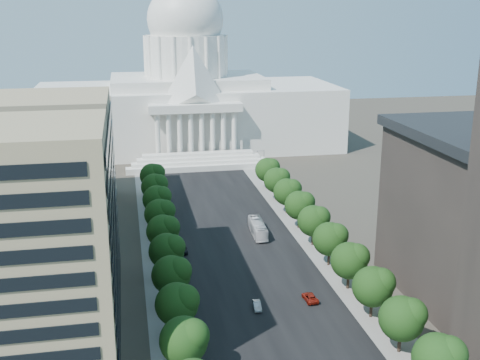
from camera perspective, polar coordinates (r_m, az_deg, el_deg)
road_asphalt at (r=160.29m, az=-1.25°, el=-4.23°), size 30.00×260.00×0.01m
sidewalk_left at (r=158.45m, az=-8.06°, el=-4.63°), size 8.00×260.00×0.02m
sidewalk_right at (r=164.33m, az=5.31°, el=-3.77°), size 8.00×260.00×0.02m
capitol at (r=247.01m, az=-5.01°, el=7.73°), size 120.00×56.00×73.00m
office_block_left_far at (r=165.00m, az=-18.56°, el=0.98°), size 38.00×52.00×30.00m
tree_l_b at (r=95.93m, az=-5.15°, el=-14.81°), size 7.79×7.60×9.97m
tree_l_c at (r=106.38m, az=-5.83°, el=-11.53°), size 7.79×7.60×9.97m
tree_l_d at (r=117.12m, az=-6.38°, el=-8.84°), size 7.79×7.60×9.97m
tree_l_e at (r=128.09m, az=-6.83°, el=-6.61°), size 7.79×7.60×9.97m
tree_l_f at (r=139.23m, az=-7.20°, el=-4.73°), size 7.79×7.60×9.97m
tree_l_g at (r=150.50m, az=-7.51°, el=-3.13°), size 7.79×7.60×9.97m
tree_l_h at (r=161.88m, az=-7.78°, el=-1.75°), size 7.79×7.60×9.97m
tree_l_i at (r=173.34m, az=-8.02°, el=-0.56°), size 7.79×7.60×9.97m
tree_l_j at (r=184.87m, az=-8.22°, el=0.49°), size 7.79×7.60×9.97m
tree_r_a at (r=95.90m, az=18.49°, el=-15.67°), size 7.79×7.60×9.97m
tree_r_b at (r=104.99m, az=15.28°, el=-12.45°), size 7.79×7.60×9.97m
tree_r_c at (r=114.62m, az=12.66°, el=-9.73°), size 7.79×7.60×9.97m
tree_r_d at (r=124.65m, az=10.49°, el=-7.43°), size 7.79×7.60×9.97m
tree_r_e at (r=135.01m, az=8.66°, el=-5.46°), size 7.79×7.60×9.97m
tree_r_f at (r=145.62m, az=7.10°, el=-3.78°), size 7.79×7.60×9.97m
tree_r_g at (r=156.43m, az=5.77°, el=-2.32°), size 7.79×7.60×9.97m
tree_r_h at (r=167.41m, az=4.60°, el=-1.05°), size 7.79×7.60×9.97m
tree_r_i at (r=178.51m, az=3.59°, el=0.06°), size 7.79×7.60×9.97m
tree_r_j at (r=189.73m, az=2.69°, el=1.04°), size 7.79×7.60×9.97m
streetlight_b at (r=114.83m, az=13.53°, el=-10.09°), size 2.61×0.44×9.00m
streetlight_c at (r=135.92m, az=9.25°, el=-5.63°), size 2.61×0.44×9.00m
streetlight_d at (r=158.15m, az=6.18°, el=-2.37°), size 2.61×0.44×9.00m
streetlight_e at (r=181.11m, az=3.89°, el=0.08°), size 2.61×0.44×9.00m
streetlight_f at (r=204.55m, az=2.12°, el=1.98°), size 2.61×0.44×9.00m
car_silver at (r=117.46m, az=1.62°, el=-11.81°), size 1.74×4.18×1.34m
car_red at (r=121.07m, az=6.65°, el=-11.02°), size 2.54×5.03×1.36m
car_dark_b at (r=143.11m, az=-5.49°, el=-6.53°), size 2.34×5.43×1.56m
city_bus at (r=152.59m, az=1.70°, el=-4.58°), size 3.57×13.04×3.60m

